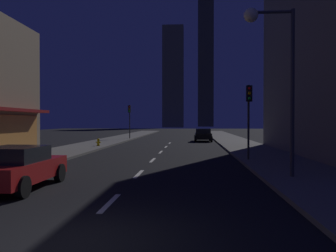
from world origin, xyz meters
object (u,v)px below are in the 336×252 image
object	(u,v)px
traffic_light_near_right	(249,105)
street_lamp_right	(271,50)
car_parked_far	(203,135)
car_parked_near	(18,167)
fire_hydrant_far_left	(98,142)
traffic_light_far_left	(129,114)

from	to	relation	value
traffic_light_near_right	street_lamp_right	xyz separation A→B (m)	(-0.12, -5.77, 1.87)
street_lamp_right	car_parked_far	bearing A→B (deg)	94.03
car_parked_near	car_parked_far	distance (m)	28.54
fire_hydrant_far_left	street_lamp_right	world-z (taller)	street_lamp_right
traffic_light_near_right	traffic_light_far_left	size ratio (longest dim) A/B	1.00
car_parked_near	car_parked_far	world-z (taller)	same
traffic_light_far_left	traffic_light_near_right	bearing A→B (deg)	-64.13
car_parked_far	car_parked_near	bearing A→B (deg)	-104.61
car_parked_far	traffic_light_far_left	distance (m)	9.96
traffic_light_far_left	street_lamp_right	bearing A→B (deg)	-69.07
fire_hydrant_far_left	street_lamp_right	xyz separation A→B (m)	(11.28, -15.70, 4.61)
car_parked_near	traffic_light_far_left	xyz separation A→B (m)	(-1.90, 30.84, 2.45)
fire_hydrant_far_left	street_lamp_right	size ratio (longest dim) A/B	0.10
traffic_light_near_right	traffic_light_far_left	xyz separation A→B (m)	(-11.00, 22.68, 0.00)
car_parked_far	fire_hydrant_far_left	world-z (taller)	car_parked_far
car_parked_far	street_lamp_right	bearing A→B (deg)	-85.97
fire_hydrant_far_left	traffic_light_near_right	distance (m)	15.36
car_parked_far	fire_hydrant_far_left	size ratio (longest dim) A/B	6.48
traffic_light_near_right	car_parked_near	bearing A→B (deg)	-138.14
car_parked_far	traffic_light_near_right	world-z (taller)	traffic_light_near_right
car_parked_near	traffic_light_far_left	world-z (taller)	traffic_light_far_left
car_parked_near	traffic_light_near_right	xyz separation A→B (m)	(9.10, 8.15, 2.45)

